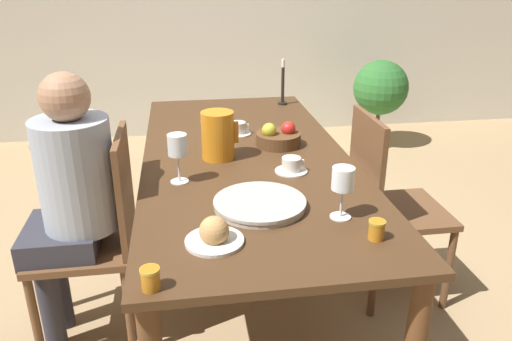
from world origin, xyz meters
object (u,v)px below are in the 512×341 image
chair_opposite (387,203)px  person_seated (70,191)px  jam_jar_red (377,229)px  fruit_bowl (278,137)px  red_pitcher (218,135)px  wine_glass_water (178,147)px  candlestick_tall (283,87)px  serving_tray (260,204)px  jam_jar_amber (150,278)px  teacup_across (238,129)px  potted_plant (380,91)px  bread_plate (214,234)px  wine_glass_juice (343,182)px  chair_person_side (100,234)px

chair_opposite → person_seated: 1.43m
jam_jar_red → fruit_bowl: 0.95m
red_pitcher → wine_glass_water: 0.31m
chair_opposite → candlestick_tall: 1.12m
person_seated → serving_tray: bearing=-111.6°
jam_jar_red → candlestick_tall: bearing=88.7°
jam_jar_amber → candlestick_tall: (0.75, 1.87, 0.07)m
wine_glass_water → candlestick_tall: size_ratio=0.72×
candlestick_tall → red_pitcher: bearing=-118.5°
teacup_across → potted_plant: (1.46, 1.64, -0.24)m
person_seated → bread_plate: person_seated is taller
person_seated → wine_glass_juice: person_seated is taller
serving_tray → wine_glass_juice: bearing=-23.9°
wine_glass_juice → jam_jar_red: 0.20m
red_pitcher → wine_glass_juice: size_ratio=1.15×
wine_glass_water → wine_glass_juice: bearing=-35.6°
wine_glass_water → jam_jar_amber: 0.74m
chair_person_side → serving_tray: size_ratio=2.72×
fruit_bowl → chair_person_side: bearing=-156.8°
serving_tray → potted_plant: bearing=59.3°
person_seated → jam_jar_red: (1.07, -0.57, 0.05)m
serving_tray → candlestick_tall: 1.47m
wine_glass_juice → jam_jar_amber: size_ratio=2.87×
wine_glass_juice → fruit_bowl: (-0.07, 0.78, -0.10)m
jam_jar_red → jam_jar_amber: bearing=-167.0°
bread_plate → fruit_bowl: (0.38, 0.89, 0.01)m
chair_person_side → teacup_across: chair_person_side is taller
jam_jar_amber → wine_glass_water: bearing=83.2°
bread_plate → wine_glass_juice: bearing=13.1°
bread_plate → jam_jar_amber: bread_plate is taller
teacup_across → jam_jar_amber: bearing=-107.0°
bread_plate → candlestick_tall: (0.56, 1.65, 0.08)m
teacup_across → serving_tray: 0.87m
chair_person_side → jam_jar_amber: chair_person_side is taller
potted_plant → fruit_bowl: bearing=-125.0°
teacup_across → chair_opposite: bearing=-35.4°
person_seated → jam_jar_amber: 0.82m
serving_tray → fruit_bowl: 0.69m
bread_plate → candlestick_tall: size_ratio=0.67×
person_seated → wine_glass_water: (0.44, -0.01, 0.17)m
jam_jar_red → potted_plant: bearing=67.6°
bread_plate → red_pitcher: bearing=84.3°
teacup_across → potted_plant: bearing=48.2°
jam_jar_red → potted_plant: (1.15, 2.78, -0.25)m
serving_tray → bread_plate: size_ratio=1.79×
chair_person_side → bread_plate: chair_person_side is taller
wine_glass_water → bread_plate: (0.11, -0.51, -0.12)m
red_pitcher → jam_jar_amber: 1.02m
fruit_bowl → candlestick_tall: bearing=76.9°
wine_glass_juice → bread_plate: (-0.45, -0.11, -0.11)m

